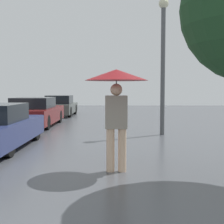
# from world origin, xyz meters

# --- Properties ---
(pedestrian) EXTENTS (1.19, 1.19, 1.95)m
(pedestrian) POSITION_xyz_m (0.13, 5.25, 1.59)
(pedestrian) COLOR beige
(pedestrian) RESTS_ON ground_plane
(parked_car_third) EXTENTS (1.78, 4.34, 1.23)m
(parked_car_third) POSITION_xyz_m (-3.35, 12.68, 0.58)
(parked_car_third) COLOR maroon
(parked_car_third) RESTS_ON ground_plane
(parked_car_farthest) EXTENTS (1.66, 3.81, 1.22)m
(parked_car_farthest) POSITION_xyz_m (-3.20, 17.98, 0.56)
(parked_car_farthest) COLOR #4C514C
(parked_car_farthest) RESTS_ON ground_plane
(street_lamp) EXTENTS (0.34, 0.34, 4.63)m
(street_lamp) POSITION_xyz_m (1.74, 10.11, 2.81)
(street_lamp) COLOR #515456
(street_lamp) RESTS_ON ground_plane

